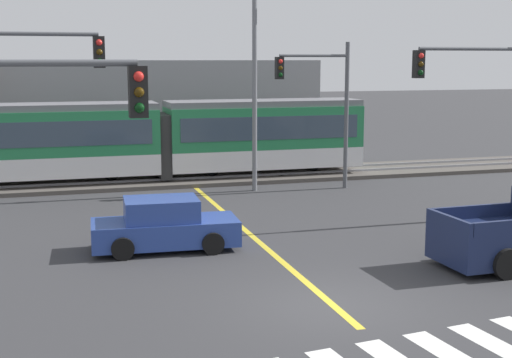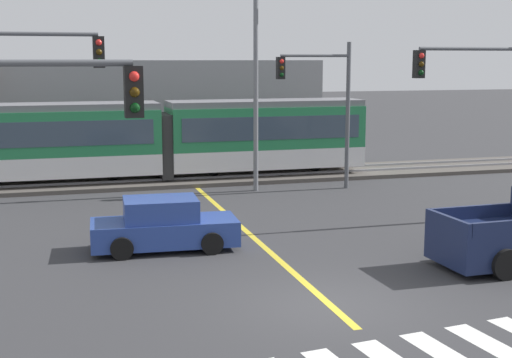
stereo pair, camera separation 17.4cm
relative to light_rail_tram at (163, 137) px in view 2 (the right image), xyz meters
name	(u,v)px [view 2 (the right image)]	position (x,y,z in m)	size (l,w,h in m)	color
ground_plane	(330,305)	(1.13, -17.34, -2.05)	(200.00, 200.00, 0.00)	#333335
track_bed	(189,179)	(1.13, 0.01, -1.96)	(120.00, 4.00, 0.18)	#4C4742
rail_near	(192,178)	(1.13, -0.71, -1.82)	(120.00, 0.08, 0.10)	#939399
rail_far	(186,173)	(1.13, 0.73, -1.82)	(120.00, 0.08, 0.10)	#939399
light_rail_tram	(163,137)	(0.00, 0.00, 0.00)	(18.50, 2.64, 3.43)	silver
crosswalk_stripe_5	(502,351)	(3.31, -20.63, -2.04)	(0.56, 2.80, 0.01)	silver
lane_centre_line	(249,234)	(1.13, -10.44, -2.05)	(0.20, 16.89, 0.01)	gold
sedan_crossing	(164,226)	(-1.75, -11.54, -1.35)	(4.29, 2.10, 1.52)	#284293
traffic_light_mid_right	(487,98)	(9.40, -10.59, 2.12)	(4.25, 0.38, 6.33)	#515459
traffic_light_far_right	(325,95)	(6.25, -3.70, 1.94)	(3.25, 0.38, 6.19)	#515459
traffic_light_near_left	(3,155)	(-5.54, -19.02, 1.83)	(3.75, 0.38, 5.87)	#515459
traffic_light_mid_left	(6,99)	(-5.97, -10.39, 2.31)	(4.25, 0.38, 6.50)	#515459
street_lamp_centre	(261,68)	(3.62, -3.22, 3.07)	(2.42, 0.28, 9.00)	slate
building_backdrop_far	(64,111)	(-4.12, 8.32, 0.66)	(27.51, 6.00, 5.42)	gray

